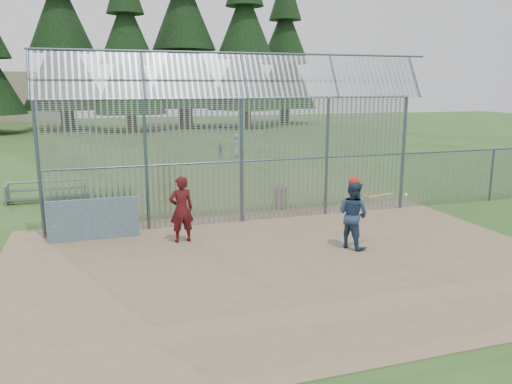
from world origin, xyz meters
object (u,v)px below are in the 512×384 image
object	(u,v)px
trash_can	(280,197)
bleacher	(47,190)
batter	(353,215)
onlooker	(181,209)
dugout_wall	(94,219)

from	to	relation	value
trash_can	bleacher	world-z (taller)	trash_can
batter	onlooker	size ratio (longest dim) A/B	0.98
onlooker	trash_can	size ratio (longest dim) A/B	2.31
dugout_wall	batter	size ratio (longest dim) A/B	1.35
batter	onlooker	distance (m)	4.76
onlooker	dugout_wall	bearing A→B (deg)	-28.41
dugout_wall	bleacher	bearing A→B (deg)	106.54
dugout_wall	batter	bearing A→B (deg)	-23.44
batter	dugout_wall	bearing A→B (deg)	41.82
bleacher	onlooker	bearing A→B (deg)	-58.98
dugout_wall	bleacher	xyz separation A→B (m)	(-1.73, 5.84, -0.21)
batter	bleacher	bearing A→B (deg)	19.27
onlooker	bleacher	distance (m)	7.98
bleacher	trash_can	bearing A→B (deg)	-24.42
dugout_wall	bleacher	size ratio (longest dim) A/B	0.83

